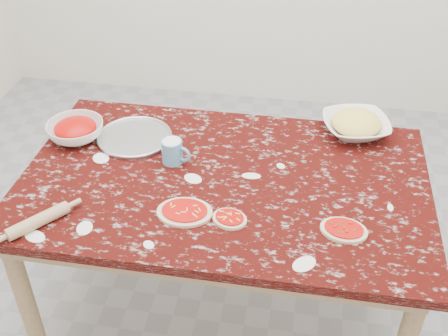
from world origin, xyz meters
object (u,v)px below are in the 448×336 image
(worktable, at_px, (224,194))
(rolling_pin, at_px, (38,221))
(cheese_bowl, at_px, (356,126))
(pizza_tray, at_px, (135,138))
(sauce_bowl, at_px, (76,131))
(flour_mug, at_px, (173,151))

(worktable, relative_size, rolling_pin, 6.92)
(rolling_pin, bearing_deg, cheese_bowl, 35.84)
(pizza_tray, height_order, rolling_pin, rolling_pin)
(pizza_tray, distance_m, cheese_bowl, 0.97)
(sauce_bowl, height_order, rolling_pin, sauce_bowl)
(sauce_bowl, xyz_separation_m, rolling_pin, (0.08, -0.55, -0.01))
(worktable, distance_m, flour_mug, 0.27)
(cheese_bowl, relative_size, rolling_pin, 1.23)
(worktable, xyz_separation_m, rolling_pin, (-0.60, -0.38, 0.11))
(cheese_bowl, bearing_deg, rolling_pin, -144.16)
(worktable, distance_m, pizza_tray, 0.49)
(worktable, bearing_deg, cheese_bowl, 39.29)
(cheese_bowl, distance_m, rolling_pin, 1.37)
(worktable, xyz_separation_m, flour_mug, (-0.22, 0.08, 0.13))
(rolling_pin, bearing_deg, flour_mug, 50.66)
(worktable, height_order, flour_mug, flour_mug)
(worktable, height_order, sauce_bowl, sauce_bowl)
(sauce_bowl, relative_size, cheese_bowl, 0.85)
(worktable, xyz_separation_m, cheese_bowl, (0.51, 0.42, 0.12))
(pizza_tray, bearing_deg, rolling_pin, -105.87)
(flour_mug, relative_size, rolling_pin, 0.55)
(pizza_tray, xyz_separation_m, sauce_bowl, (-0.25, -0.04, 0.03))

